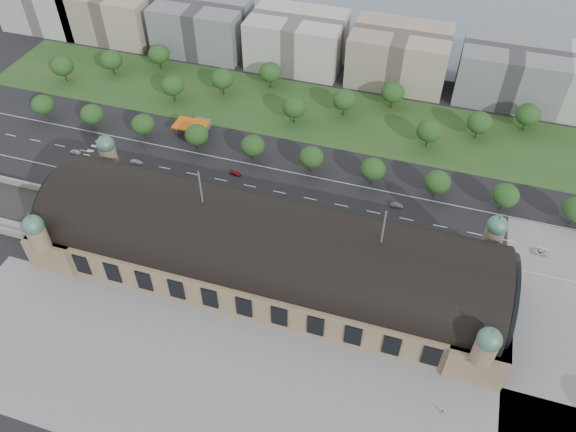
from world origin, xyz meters
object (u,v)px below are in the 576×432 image
(traffic_car_4, at_px, (345,224))
(parked_car_0, at_px, (123,186))
(bus_east, at_px, (346,225))
(pedestrian_0, at_px, (442,412))
(parked_car_5, at_px, (238,215))
(parked_car_4, at_px, (175,193))
(bus_west, at_px, (286,211))
(traffic_car_0, at_px, (76,152))
(traffic_car_3, at_px, (235,173))
(traffic_car_5, at_px, (397,205))
(parked_car_3, at_px, (205,200))
(traffic_car_6, at_px, (539,252))
(bus_mid, at_px, (323,220))
(traffic_car_2, at_px, (134,173))
(parked_car_1, at_px, (116,188))
(petrol_station, at_px, (197,124))
(parked_car_6, at_px, (243,208))
(traffic_car_1, at_px, (136,162))
(parked_car_2, at_px, (142,188))

(traffic_car_4, relative_size, parked_car_0, 1.02)
(bus_east, xyz_separation_m, pedestrian_0, (40.23, -59.73, -0.87))
(parked_car_5, bearing_deg, parked_car_4, -119.07)
(parked_car_5, relative_size, bus_west, 0.41)
(pedestrian_0, bearing_deg, traffic_car_0, 157.24)
(traffic_car_3, bearing_deg, traffic_car_5, -82.26)
(bus_west, bearing_deg, traffic_car_0, 83.36)
(traffic_car_3, relative_size, parked_car_3, 0.96)
(traffic_car_6, height_order, bus_mid, bus_mid)
(bus_west, bearing_deg, parked_car_3, 92.41)
(traffic_car_0, relative_size, parked_car_0, 1.06)
(traffic_car_0, height_order, traffic_car_2, traffic_car_0)
(traffic_car_2, distance_m, parked_car_1, 10.04)
(parked_car_3, height_order, parked_car_5, parked_car_3)
(parked_car_5, height_order, bus_west, bus_west)
(petrol_station, relative_size, parked_car_3, 2.93)
(traffic_car_4, xyz_separation_m, parked_car_3, (-52.58, -3.35, 0.04))
(traffic_car_3, bearing_deg, traffic_car_2, 114.66)
(parked_car_4, bearing_deg, traffic_car_6, 67.01)
(traffic_car_0, relative_size, parked_car_5, 0.86)
(parked_car_0, bearing_deg, parked_car_4, 67.43)
(parked_car_6, distance_m, bus_west, 16.07)
(traffic_car_1, xyz_separation_m, traffic_car_6, (153.37, -1.87, -0.07))
(traffic_car_1, distance_m, traffic_car_2, 6.88)
(parked_car_3, bearing_deg, traffic_car_2, -136.49)
(parked_car_4, bearing_deg, traffic_car_3, 108.12)
(parked_car_1, bearing_deg, petrol_station, 126.02)
(traffic_car_2, distance_m, traffic_car_6, 150.80)
(parked_car_4, height_order, parked_car_5, parked_car_4)
(parked_car_0, height_order, parked_car_2, parked_car_2)
(traffic_car_6, distance_m, parked_car_4, 130.81)
(traffic_car_0, relative_size, parked_car_6, 0.91)
(traffic_car_4, bearing_deg, parked_car_2, -78.71)
(traffic_car_0, bearing_deg, parked_car_5, 86.96)
(traffic_car_4, bearing_deg, parked_car_3, -78.54)
(parked_car_3, xyz_separation_m, bus_mid, (44.92, 2.00, 0.98))
(parked_car_2, relative_size, parked_car_6, 1.01)
(traffic_car_4, relative_size, bus_mid, 0.35)
(traffic_car_0, xyz_separation_m, bus_west, (92.59, -8.67, 1.08))
(traffic_car_6, xyz_separation_m, parked_car_4, (-130.41, -10.21, 0.12))
(parked_car_5, height_order, pedestrian_0, pedestrian_0)
(traffic_car_4, height_order, bus_mid, bus_mid)
(parked_car_3, bearing_deg, parked_car_5, 38.28)
(parked_car_0, height_order, bus_mid, bus_mid)
(bus_mid, height_order, pedestrian_0, bus_mid)
(parked_car_3, xyz_separation_m, bus_west, (30.89, 2.00, 1.06))
(parked_car_6, relative_size, bus_east, 0.40)
(traffic_car_0, distance_m, traffic_car_2, 29.71)
(traffic_car_2, xyz_separation_m, parked_car_0, (-0.45, -8.19, 0.10))
(traffic_car_6, bearing_deg, traffic_car_2, -86.92)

